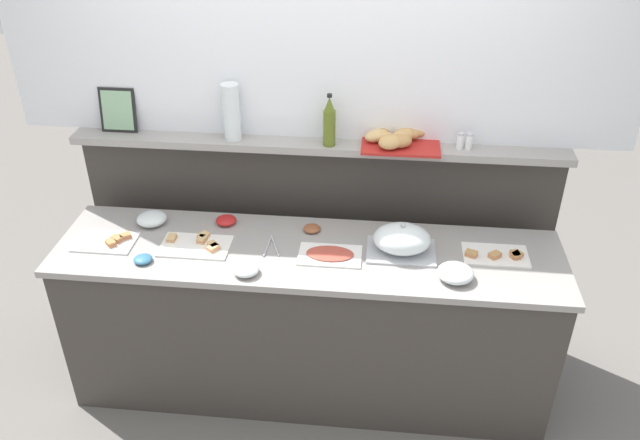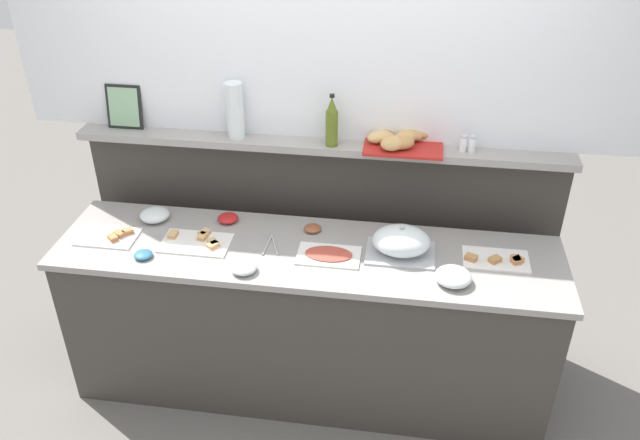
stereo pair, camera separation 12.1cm
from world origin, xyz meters
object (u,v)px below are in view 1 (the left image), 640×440
Objects in this scene: sandwich_platter_side at (108,241)px; condiment_bowl_dark at (143,259)px; serving_cloche at (402,240)px; condiment_bowl_cream at (312,228)px; bread_basket at (396,138)px; water_carafe at (231,112)px; sandwich_platter_rear at (197,245)px; olive_oil_bottle at (329,123)px; condiment_bowl_teal at (226,220)px; serving_tongs at (271,245)px; glass_bowl_small at (455,273)px; cold_cuts_platter at (330,255)px; glass_bowl_medium at (152,219)px; sandwich_platter_front at (497,255)px; glass_bowl_large at (246,270)px; framed_picture at (118,110)px; salt_shaker at (460,141)px; pepper_shaker at (469,141)px.

sandwich_platter_side is 0.27m from condiment_bowl_dark.
sandwich_platter_side reaches higher than condiment_bowl_dark.
condiment_bowl_cream is at bearing 162.27° from serving_cloche.
bread_basket is 1.36× the size of water_carafe.
sandwich_platter_rear reaches higher than condiment_bowl_cream.
serving_cloche is 0.70m from olive_oil_bottle.
condiment_bowl_teal reaches higher than serving_tongs.
sandwich_platter_rear and sandwich_platter_side have the same top height.
cold_cuts_platter is at bearing 168.29° from glass_bowl_small.
condiment_bowl_dark is at bearing -78.64° from glass_bowl_medium.
condiment_bowl_cream is at bearing -3.38° from condiment_bowl_teal.
glass_bowl_medium is at bearing 176.07° from sandwich_platter_front.
serving_cloche is at bearing -17.73° from condiment_bowl_cream.
serving_cloche reaches higher than glass_bowl_small.
condiment_bowl_dark is at bearing 175.27° from glass_bowl_large.
framed_picture is at bearing 126.45° from glass_bowl_medium.
sandwich_platter_side is at bearing -165.59° from salt_shaker.
sandwich_platter_rear is 1.47m from pepper_shaker.
bread_basket is at bearing 178.94° from salt_shaker.
cold_cuts_platter is 0.69m from bread_basket.
sandwich_platter_side is 1.26× the size of framed_picture.
sandwich_platter_rear is 0.86m from framed_picture.
condiment_bowl_teal is at bearing 169.28° from serving_cloche.
cold_cuts_platter is at bearing -39.13° from water_carafe.
bread_basket is at bearing 43.44° from glass_bowl_large.
sandwich_platter_front is at bearing 5.63° from cold_cuts_platter.
serving_tongs is 1.11m from framed_picture.
framed_picture is at bearing 153.77° from serving_tongs.
olive_oil_bottle is 0.51m from water_carafe.
water_carafe reaches higher than serving_cloche.
salt_shaker is 1.18m from water_carafe.
water_carafe is (-0.85, -0.01, 0.11)m from bread_basket.
condiment_bowl_cream is 0.73m from water_carafe.
condiment_bowl_dark reaches higher than cold_cuts_platter.
condiment_bowl_teal is at bearing -166.38° from bread_basket.
olive_oil_bottle is (0.92, 0.22, 0.50)m from glass_bowl_medium.
serving_cloche is (1.02, 0.05, 0.06)m from sandwich_platter_rear.
glass_bowl_small is at bearing -11.71° from cold_cuts_platter.
water_carafe is at bearing 105.24° from glass_bowl_large.
condiment_bowl_teal is 0.40× the size of olive_oil_bottle.
glass_bowl_small is 0.71m from pepper_shaker.
condiment_bowl_dark is 1.14m from olive_oil_bottle.
pepper_shaker is at bearing 22.23° from serving_tongs.
bread_basket is (-0.52, 0.38, 0.43)m from sandwich_platter_front.
condiment_bowl_cream is at bearing -27.86° from water_carafe.
olive_oil_bottle is (0.07, 0.21, 0.51)m from condiment_bowl_cream.
framed_picture is at bearing 176.84° from olive_oil_bottle.
framed_picture is at bearing 176.48° from water_carafe.
glass_bowl_large is at bearing -34.50° from sandwich_platter_rear.
glass_bowl_large is 0.66× the size of serving_tongs.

